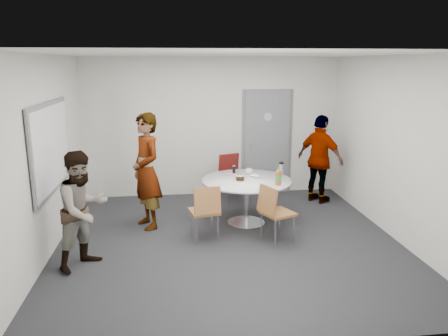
{
  "coord_description": "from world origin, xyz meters",
  "views": [
    {
      "loc": [
        -0.81,
        -5.99,
        2.59
      ],
      "look_at": [
        -0.04,
        0.25,
        1.07
      ],
      "focal_mm": 35.0,
      "sensor_mm": 36.0,
      "label": 1
    }
  ],
  "objects": [
    {
      "name": "floor",
      "position": [
        0.0,
        0.0,
        0.0
      ],
      "size": [
        5.0,
        5.0,
        0.0
      ],
      "primitive_type": "plane",
      "color": "#222226",
      "rests_on": "ground"
    },
    {
      "name": "table",
      "position": [
        0.41,
        0.72,
        0.65
      ],
      "size": [
        1.44,
        1.44,
        1.03
      ],
      "color": "white",
      "rests_on": "floor"
    },
    {
      "name": "person_main",
      "position": [
        -1.21,
        0.78,
        0.92
      ],
      "size": [
        0.69,
        0.8,
        1.85
      ],
      "primitive_type": "imported",
      "rotation": [
        0.0,
        0.0,
        -1.13
      ],
      "color": "#A5C6EA",
      "rests_on": "floor"
    },
    {
      "name": "chair_near_left",
      "position": [
        -0.34,
        0.06,
        0.52
      ],
      "size": [
        0.48,
        0.51,
        0.86
      ],
      "rotation": [
        0.0,
        0.0,
        0.18
      ],
      "color": "brown",
      "rests_on": "floor"
    },
    {
      "name": "door",
      "position": [
        1.1,
        2.48,
        1.03
      ],
      "size": [
        1.02,
        0.17,
        2.12
      ],
      "color": "slate",
      "rests_on": "wall_back"
    },
    {
      "name": "person_left",
      "position": [
        -1.95,
        -0.53,
        0.77
      ],
      "size": [
        0.93,
        0.94,
        1.53
      ],
      "primitive_type": "imported",
      "rotation": [
        0.0,
        0.0,
        0.86
      ],
      "color": "white",
      "rests_on": "floor"
    },
    {
      "name": "wall_back",
      "position": [
        0.0,
        2.5,
        1.35
      ],
      "size": [
        5.0,
        0.0,
        5.0
      ],
      "primitive_type": "plane",
      "rotation": [
        1.57,
        0.0,
        0.0
      ],
      "color": "silver",
      "rests_on": "floor"
    },
    {
      "name": "whiteboard",
      "position": [
        -2.46,
        0.2,
        1.45
      ],
      "size": [
        0.04,
        1.9,
        1.25
      ],
      "color": "slate",
      "rests_on": "wall_left"
    },
    {
      "name": "wall_left",
      "position": [
        -2.5,
        0.0,
        1.35
      ],
      "size": [
        0.0,
        5.0,
        5.0
      ],
      "primitive_type": "plane",
      "rotation": [
        1.57,
        0.0,
        1.57
      ],
      "color": "silver",
      "rests_on": "floor"
    },
    {
      "name": "wall_right",
      "position": [
        2.5,
        0.0,
        1.35
      ],
      "size": [
        0.0,
        5.0,
        5.0
      ],
      "primitive_type": "plane",
      "rotation": [
        1.57,
        0.0,
        -1.57
      ],
      "color": "silver",
      "rests_on": "floor"
    },
    {
      "name": "person_right",
      "position": [
        1.95,
        1.7,
        0.83
      ],
      "size": [
        0.9,
        1.02,
        1.66
      ],
      "primitive_type": "imported",
      "rotation": [
        0.0,
        0.0,
        2.21
      ],
      "color": "black",
      "rests_on": "floor"
    },
    {
      "name": "chair_near_right",
      "position": [
        0.63,
        -0.12,
        0.53
      ],
      "size": [
        0.58,
        0.56,
        0.88
      ],
      "rotation": [
        0.0,
        0.0,
        -1.16
      ],
      "color": "brown",
      "rests_on": "floor"
    },
    {
      "name": "wall_front",
      "position": [
        0.0,
        -2.5,
        1.35
      ],
      "size": [
        5.0,
        0.0,
        5.0
      ],
      "primitive_type": "plane",
      "rotation": [
        -1.57,
        0.0,
        0.0
      ],
      "color": "silver",
      "rests_on": "floor"
    },
    {
      "name": "ceiling",
      "position": [
        0.0,
        0.0,
        2.7
      ],
      "size": [
        5.0,
        5.0,
        0.0
      ],
      "primitive_type": "plane",
      "rotation": [
        3.14,
        0.0,
        0.0
      ],
      "color": "silver",
      "rests_on": "wall_back"
    },
    {
      "name": "chair_far",
      "position": [
        0.31,
        1.97,
        0.55
      ],
      "size": [
        0.55,
        0.58,
        0.9
      ],
      "rotation": [
        0.0,
        0.0,
        3.48
      ],
      "color": "#601713",
      "rests_on": "floor"
    }
  ]
}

